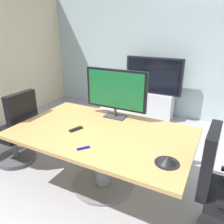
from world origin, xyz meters
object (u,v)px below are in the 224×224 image
Objects in this scene: tv_monitor at (116,91)px; remote_control at (76,129)px; conference_phone at (167,160)px; office_chair_left at (17,134)px; office_chair_right at (224,197)px; conference_table at (102,144)px; wall_display_unit at (152,98)px.

tv_monitor is 4.94× the size of remote_control.
conference_phone is 1.13m from remote_control.
office_chair_left is 1.30× the size of tv_monitor.
office_chair_right is 1.65m from remote_control.
office_chair_left is 1.55m from tv_monitor.
office_chair_left is 4.95× the size of conference_phone.
office_chair_left is 2.19m from conference_phone.
conference_table is 2.45× the size of tv_monitor.
wall_display_unit reaches higher than office_chair_left.
tv_monitor is (1.28, 0.58, 0.66)m from office_chair_left.
wall_display_unit is (1.17, 2.58, -0.01)m from office_chair_left.
conference_table is 12.09× the size of remote_control.
conference_phone reaches higher than conference_table.
tv_monitor is at bearing 96.76° from conference_table.
conference_table is 1.34m from office_chair_left.
wall_display_unit is 2.93m from conference_phone.
remote_control is (-0.12, -2.56, 0.33)m from wall_display_unit.
conference_table is 1.34m from office_chair_right.
tv_monitor is 3.82× the size of conference_phone.
tv_monitor reaches higher than remote_control.
wall_display_unit is 2.59m from remote_control.
tv_monitor is 0.71m from remote_control.
conference_phone is at bearing 9.93° from remote_control.
office_chair_right is 0.62m from conference_phone.
office_chair_right is 2.97m from wall_display_unit.
conference_table is 0.36m from remote_control.
office_chair_right is 6.41× the size of remote_control.
remote_control is (-1.12, 0.17, -0.02)m from conference_phone.
office_chair_right is at bearing 18.58° from remote_control.
tv_monitor is at bearing 86.56° from remote_control.
conference_phone is at bearing 110.70° from office_chair_right.
office_chair_left is 6.41× the size of remote_control.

